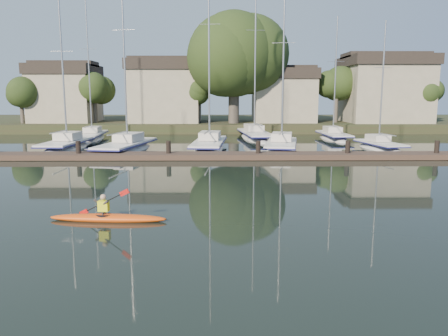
{
  "coord_description": "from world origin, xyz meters",
  "views": [
    {
      "loc": [
        0.46,
        -14.94,
        4.27
      ],
      "look_at": [
        0.62,
        3.18,
        1.2
      ],
      "focal_mm": 35.0,
      "sensor_mm": 36.0,
      "label": 1
    }
  ],
  "objects_px": {
    "kayak": "(107,216)",
    "dock": "(213,156)",
    "sailboat_0": "(67,152)",
    "sailboat_4": "(379,151)",
    "sailboat_6": "(255,141)",
    "sailboat_1": "(127,154)",
    "sailboat_5": "(92,141)",
    "sailboat_3": "(281,153)",
    "sailboat_7": "(333,141)",
    "sailboat_2": "(209,152)"
  },
  "relations": [
    {
      "from": "sailboat_2",
      "to": "sailboat_1",
      "type": "bearing_deg",
      "value": -164.16
    },
    {
      "from": "sailboat_5",
      "to": "sailboat_1",
      "type": "bearing_deg",
      "value": -64.73
    },
    {
      "from": "sailboat_2",
      "to": "sailboat_7",
      "type": "relative_size",
      "value": 1.29
    },
    {
      "from": "kayak",
      "to": "sailboat_2",
      "type": "bearing_deg",
      "value": 85.28
    },
    {
      "from": "sailboat_1",
      "to": "sailboat_7",
      "type": "bearing_deg",
      "value": 36.51
    },
    {
      "from": "sailboat_2",
      "to": "sailboat_4",
      "type": "height_order",
      "value": "sailboat_2"
    },
    {
      "from": "sailboat_2",
      "to": "sailboat_3",
      "type": "bearing_deg",
      "value": -3.77
    },
    {
      "from": "kayak",
      "to": "sailboat_1",
      "type": "bearing_deg",
      "value": 103.88
    },
    {
      "from": "sailboat_2",
      "to": "sailboat_3",
      "type": "height_order",
      "value": "sailboat_2"
    },
    {
      "from": "kayak",
      "to": "sailboat_0",
      "type": "height_order",
      "value": "sailboat_0"
    },
    {
      "from": "sailboat_4",
      "to": "sailboat_1",
      "type": "bearing_deg",
      "value": 173.95
    },
    {
      "from": "sailboat_2",
      "to": "kayak",
      "type": "bearing_deg",
      "value": -94.33
    },
    {
      "from": "sailboat_1",
      "to": "sailboat_7",
      "type": "height_order",
      "value": "sailboat_1"
    },
    {
      "from": "kayak",
      "to": "sailboat_5",
      "type": "bearing_deg",
      "value": 111.02
    },
    {
      "from": "sailboat_3",
      "to": "sailboat_4",
      "type": "height_order",
      "value": "sailboat_3"
    },
    {
      "from": "dock",
      "to": "sailboat_6",
      "type": "xyz_separation_m",
      "value": [
        3.84,
        13.57,
        -0.41
      ]
    },
    {
      "from": "dock",
      "to": "sailboat_4",
      "type": "distance_m",
      "value": 13.97
    },
    {
      "from": "sailboat_0",
      "to": "sailboat_6",
      "type": "distance_m",
      "value": 17.6
    },
    {
      "from": "kayak",
      "to": "sailboat_3",
      "type": "xyz_separation_m",
      "value": [
        8.58,
        19.03,
        -0.37
      ]
    },
    {
      "from": "sailboat_1",
      "to": "sailboat_6",
      "type": "bearing_deg",
      "value": 52.55
    },
    {
      "from": "sailboat_1",
      "to": "sailboat_7",
      "type": "xyz_separation_m",
      "value": [
        18.06,
        8.88,
        0.02
      ]
    },
    {
      "from": "sailboat_0",
      "to": "sailboat_6",
      "type": "relative_size",
      "value": 0.75
    },
    {
      "from": "kayak",
      "to": "dock",
      "type": "distance_m",
      "value": 14.91
    },
    {
      "from": "sailboat_1",
      "to": "sailboat_3",
      "type": "bearing_deg",
      "value": 12.73
    },
    {
      "from": "kayak",
      "to": "sailboat_3",
      "type": "distance_m",
      "value": 20.88
    },
    {
      "from": "kayak",
      "to": "sailboat_4",
      "type": "relative_size",
      "value": 0.37
    },
    {
      "from": "sailboat_1",
      "to": "dock",
      "type": "bearing_deg",
      "value": -20.7
    },
    {
      "from": "dock",
      "to": "sailboat_3",
      "type": "bearing_deg",
      "value": 41.07
    },
    {
      "from": "sailboat_3",
      "to": "sailboat_5",
      "type": "bearing_deg",
      "value": 163.91
    },
    {
      "from": "sailboat_3",
      "to": "sailboat_7",
      "type": "bearing_deg",
      "value": 63.89
    },
    {
      "from": "sailboat_0",
      "to": "sailboat_5",
      "type": "bearing_deg",
      "value": 94.23
    },
    {
      "from": "dock",
      "to": "sailboat_1",
      "type": "bearing_deg",
      "value": 148.98
    },
    {
      "from": "kayak",
      "to": "sailboat_0",
      "type": "xyz_separation_m",
      "value": [
        -8.23,
        19.69,
        -0.37
      ]
    },
    {
      "from": "sailboat_1",
      "to": "kayak",
      "type": "bearing_deg",
      "value": -69.65
    },
    {
      "from": "sailboat_0",
      "to": "sailboat_4",
      "type": "bearing_deg",
      "value": 1.97
    },
    {
      "from": "sailboat_2",
      "to": "sailboat_3",
      "type": "distance_m",
      "value": 5.65
    },
    {
      "from": "sailboat_1",
      "to": "sailboat_3",
      "type": "xyz_separation_m",
      "value": [
        11.86,
        0.5,
        0.0
      ]
    },
    {
      "from": "sailboat_4",
      "to": "sailboat_7",
      "type": "xyz_separation_m",
      "value": [
        -1.64,
        7.83,
        -0.01
      ]
    },
    {
      "from": "sailboat_3",
      "to": "sailboat_6",
      "type": "height_order",
      "value": "sailboat_6"
    },
    {
      "from": "dock",
      "to": "sailboat_6",
      "type": "distance_m",
      "value": 14.1
    },
    {
      "from": "dock",
      "to": "sailboat_5",
      "type": "bearing_deg",
      "value": 132.46
    },
    {
      "from": "dock",
      "to": "sailboat_4",
      "type": "height_order",
      "value": "sailboat_4"
    },
    {
      "from": "sailboat_3",
      "to": "sailboat_4",
      "type": "xyz_separation_m",
      "value": [
        7.84,
        0.55,
        0.03
      ]
    },
    {
      "from": "sailboat_0",
      "to": "sailboat_1",
      "type": "distance_m",
      "value": 5.09
    },
    {
      "from": "sailboat_2",
      "to": "sailboat_6",
      "type": "xyz_separation_m",
      "value": [
        4.25,
        8.26,
        0.0
      ]
    },
    {
      "from": "kayak",
      "to": "sailboat_6",
      "type": "height_order",
      "value": "sailboat_6"
    },
    {
      "from": "dock",
      "to": "sailboat_1",
      "type": "height_order",
      "value": "sailboat_1"
    },
    {
      "from": "sailboat_0",
      "to": "sailboat_4",
      "type": "xyz_separation_m",
      "value": [
        24.65,
        -0.11,
        0.04
      ]
    },
    {
      "from": "sailboat_2",
      "to": "sailboat_5",
      "type": "xyz_separation_m",
      "value": [
        -11.49,
        7.71,
        0.02
      ]
    },
    {
      "from": "kayak",
      "to": "dock",
      "type": "height_order",
      "value": "kayak"
    }
  ]
}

